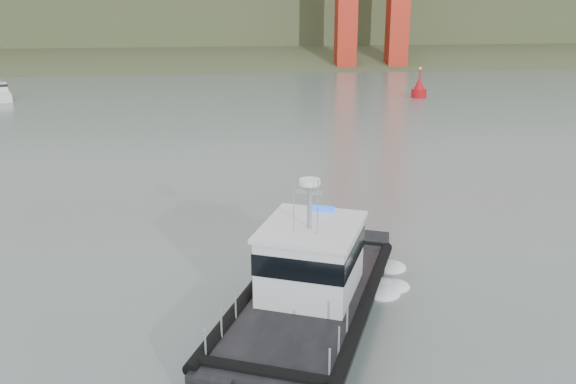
# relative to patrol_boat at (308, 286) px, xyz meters

# --- Properties ---
(ground) EXTENTS (400.00, 400.00, 0.00)m
(ground) POSITION_rel_patrol_boat_xyz_m (-1.43, 2.27, -1.45)
(ground) COLOR slate
(ground) RESTS_ON ground
(headlands) EXTENTS (500.00, 105.36, 27.12)m
(headlands) POSITION_rel_patrol_boat_xyz_m (-1.43, 127.77, 5.60)
(headlands) COLOR #3F4F2D
(headlands) RESTS_ON ground
(patrol_boat) EXTENTS (8.57, 12.64, 5.77)m
(patrol_boat) POSITION_rel_patrol_boat_xyz_m (0.00, 0.00, 0.00)
(patrol_boat) COLOR black
(patrol_boat) RESTS_ON ground
(motorboat) EXTENTS (3.45, 5.42, 2.83)m
(motorboat) POSITION_rel_patrol_boat_xyz_m (-27.24, 53.61, -0.74)
(motorboat) COLOR silver
(motorboat) RESTS_ON ground
(nav_buoy) EXTENTS (1.75, 1.75, 3.64)m
(nav_buoy) POSITION_rel_patrol_boat_xyz_m (19.80, 49.87, -0.49)
(nav_buoy) COLOR #AF0C12
(nav_buoy) RESTS_ON ground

